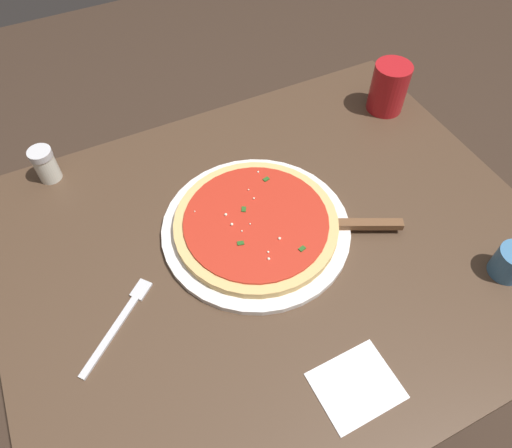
{
  "coord_description": "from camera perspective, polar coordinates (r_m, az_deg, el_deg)",
  "views": [
    {
      "loc": [
        -0.25,
        -0.43,
        1.48
      ],
      "look_at": [
        -0.02,
        0.04,
        0.78
      ],
      "focal_mm": 33.11,
      "sensor_mm": 36.0,
      "label": 1
    }
  ],
  "objects": [
    {
      "name": "restaurant_table",
      "position": [
        1.0,
        2.11,
        -7.33
      ],
      "size": [
        0.98,
        0.81,
        0.76
      ],
      "color": "black",
      "rests_on": "ground_plane"
    },
    {
      "name": "napkin_folded_right",
      "position": [
        0.77,
        12.0,
        -18.56
      ],
      "size": [
        0.12,
        0.11,
        0.0
      ],
      "primitive_type": "cube",
      "rotation": [
        0.0,
        0.0,
        0.02
      ],
      "color": "white",
      "rests_on": "restaurant_table"
    },
    {
      "name": "cup_small_sauce",
      "position": [
        0.92,
        28.44,
        -4.12
      ],
      "size": [
        0.06,
        0.06,
        0.06
      ],
      "primitive_type": "cylinder",
      "color": "teal",
      "rests_on": "restaurant_table"
    },
    {
      "name": "serving_plate",
      "position": [
        0.88,
        0.0,
        -0.55
      ],
      "size": [
        0.35,
        0.35,
        0.01
      ],
      "primitive_type": "cylinder",
      "color": "white",
      "rests_on": "restaurant_table"
    },
    {
      "name": "cup_tall_drink",
      "position": [
        1.14,
        15.75,
        15.57
      ],
      "size": [
        0.08,
        0.08,
        0.11
      ],
      "primitive_type": "cylinder",
      "color": "#B2191E",
      "rests_on": "restaurant_table"
    },
    {
      "name": "pizza",
      "position": [
        0.87,
        0.0,
        0.07
      ],
      "size": [
        0.3,
        0.3,
        0.02
      ],
      "color": "#DBB26B",
      "rests_on": "serving_plate"
    },
    {
      "name": "fork",
      "position": [
        0.82,
        -16.06,
        -11.14
      ],
      "size": [
        0.15,
        0.13,
        0.0
      ],
      "color": "silver",
      "rests_on": "restaurant_table"
    },
    {
      "name": "parmesan_shaker",
      "position": [
        1.04,
        -24.12,
        6.6
      ],
      "size": [
        0.05,
        0.05,
        0.07
      ],
      "color": "silver",
      "rests_on": "restaurant_table"
    },
    {
      "name": "ground_plane",
      "position": [
        1.56,
        1.41,
        -18.65
      ],
      "size": [
        5.0,
        5.0,
        0.0
      ],
      "primitive_type": "plane",
      "color": "#38281E"
    },
    {
      "name": "pizza_server",
      "position": [
        0.89,
        10.79,
        -0.11
      ],
      "size": [
        0.22,
        0.14,
        0.01
      ],
      "color": "silver",
      "rests_on": "serving_plate"
    }
  ]
}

